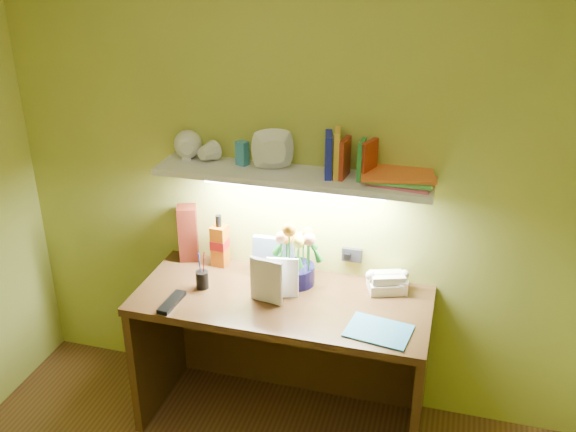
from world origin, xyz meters
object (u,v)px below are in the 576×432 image
object	(u,v)px
flower_bouquet	(296,253)
desk_clock	(400,288)
desk	(282,362)
telephone	(387,280)
whisky_bottle	(220,240)

from	to	relation	value
flower_bouquet	desk_clock	world-z (taller)	flower_bouquet
desk	telephone	distance (m)	0.67
desk	whisky_bottle	xyz separation A→B (m)	(-0.40, 0.23, 0.51)
desk_clock	whisky_bottle	bearing A→B (deg)	175.30
desk	telephone	xyz separation A→B (m)	(0.47, 0.20, 0.43)
flower_bouquet	whisky_bottle	bearing A→B (deg)	170.18
desk	flower_bouquet	world-z (taller)	flower_bouquet
telephone	flower_bouquet	bearing A→B (deg)	167.39
desk_clock	whisky_bottle	world-z (taller)	whisky_bottle
telephone	whisky_bottle	world-z (taller)	whisky_bottle
flower_bouquet	whisky_bottle	size ratio (longest dim) A/B	1.18
flower_bouquet	whisky_bottle	xyz separation A→B (m)	(-0.42, 0.07, -0.02)
desk	whisky_bottle	world-z (taller)	whisky_bottle
telephone	whisky_bottle	distance (m)	0.87
desk_clock	whisky_bottle	size ratio (longest dim) A/B	0.26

